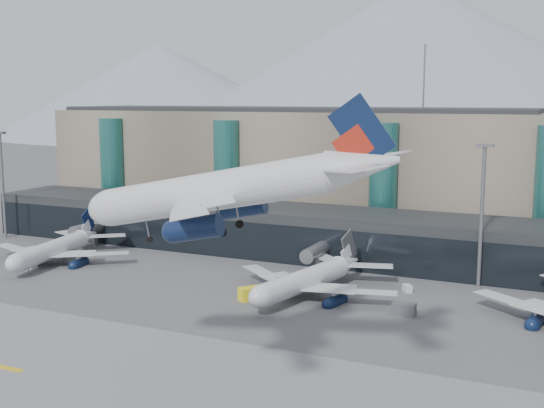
% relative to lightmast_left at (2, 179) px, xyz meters
% --- Properties ---
extents(ground, '(900.00, 900.00, 0.00)m').
position_rel_lightmast_left_xyz_m(ground, '(80.00, -45.00, -14.42)').
color(ground, '#515154').
rests_on(ground, ground).
extents(runway_strip, '(400.00, 40.00, 0.04)m').
position_rel_lightmast_left_xyz_m(runway_strip, '(80.00, -60.00, -14.40)').
color(runway_strip, slate).
rests_on(runway_strip, ground).
extents(runway_markings, '(128.00, 1.00, 0.02)m').
position_rel_lightmast_left_xyz_m(runway_markings, '(80.00, -60.00, -14.37)').
color(runway_markings, gold).
rests_on(runway_markings, ground).
extents(concourse, '(170.00, 27.00, 10.00)m').
position_rel_lightmast_left_xyz_m(concourse, '(79.98, 12.73, -9.45)').
color(concourse, black).
rests_on(concourse, ground).
extents(terminal_main, '(130.00, 30.00, 31.00)m').
position_rel_lightmast_left_xyz_m(terminal_main, '(55.00, 45.00, 1.03)').
color(terminal_main, gray).
rests_on(terminal_main, ground).
extents(teal_towers, '(116.40, 19.40, 46.00)m').
position_rel_lightmast_left_xyz_m(teal_towers, '(65.01, 29.01, -0.41)').
color(teal_towers, '#246762').
rests_on(teal_towers, ground).
extents(mountain_ridge, '(910.00, 400.00, 110.00)m').
position_rel_lightmast_left_xyz_m(mountain_ridge, '(95.97, 335.00, 31.33)').
color(mountain_ridge, gray).
rests_on(mountain_ridge, ground).
extents(lightmast_left, '(3.00, 1.20, 25.60)m').
position_rel_lightmast_left_xyz_m(lightmast_left, '(0.00, 0.00, 0.00)').
color(lightmast_left, slate).
rests_on(lightmast_left, ground).
extents(lightmast_mid, '(3.00, 1.20, 25.60)m').
position_rel_lightmast_left_xyz_m(lightmast_mid, '(110.00, 3.00, 0.00)').
color(lightmast_mid, slate).
rests_on(lightmast_mid, ground).
extents(hero_jet, '(37.65, 37.82, 12.26)m').
position_rel_lightmast_left_xyz_m(hero_jet, '(92.61, -54.95, 10.60)').
color(hero_jet, silver).
rests_on(hero_jet, ground).
extents(jet_parked_left, '(32.22, 32.46, 10.50)m').
position_rel_lightmast_left_xyz_m(jet_parked_left, '(28.29, -12.69, -10.45)').
color(jet_parked_left, silver).
rests_on(jet_parked_left, ground).
extents(jet_parked_mid, '(32.37, 33.17, 10.67)m').
position_rel_lightmast_left_xyz_m(jet_parked_mid, '(84.79, -13.22, -10.38)').
color(jet_parked_mid, silver).
rests_on(jet_parked_mid, ground).
extents(veh_a, '(3.10, 1.92, 1.67)m').
position_rel_lightmast_left_xyz_m(veh_a, '(26.25, -19.49, -13.58)').
color(veh_a, silver).
rests_on(veh_a, ground).
extents(veh_c, '(3.59, 1.90, 1.99)m').
position_rel_lightmast_left_xyz_m(veh_c, '(101.79, -18.64, -13.43)').
color(veh_c, '#4D4D52').
rests_on(veh_c, ground).
extents(veh_f, '(3.73, 4.13, 2.06)m').
position_rel_lightmast_left_xyz_m(veh_f, '(25.14, -9.00, -13.39)').
color(veh_f, '#4D4D52').
rests_on(veh_f, ground).
extents(veh_g, '(2.18, 2.43, 1.23)m').
position_rel_lightmast_left_xyz_m(veh_g, '(99.18, -5.49, -13.81)').
color(veh_g, silver).
rests_on(veh_g, ground).
extents(veh_h, '(4.02, 4.41, 2.18)m').
position_rel_lightmast_left_xyz_m(veh_h, '(76.46, -21.15, -13.33)').
color(veh_h, yellow).
rests_on(veh_h, ground).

